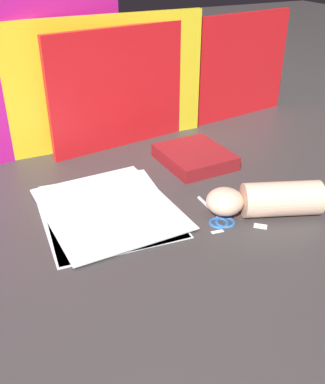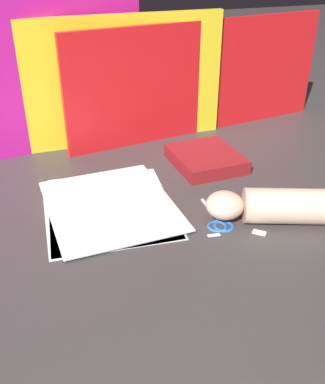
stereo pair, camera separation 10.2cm
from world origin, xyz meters
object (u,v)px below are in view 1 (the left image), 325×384
Objects in this scene: paper_stack at (107,209)px; hand_forearm at (266,200)px; scissors at (219,215)px; book_closed at (195,157)px.

hand_forearm is (0.33, -0.17, 0.04)m from paper_stack.
hand_forearm is at bearing -19.63° from scissors.
book_closed is 0.31m from hand_forearm.
paper_stack is at bearing 152.14° from hand_forearm.
hand_forearm reaches higher than scissors.
paper_stack is 1.79× the size of book_closed.
hand_forearm reaches higher than book_closed.
hand_forearm is at bearing -27.86° from paper_stack.
book_closed is at bearing 23.93° from paper_stack.
paper_stack is at bearing -156.07° from book_closed.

